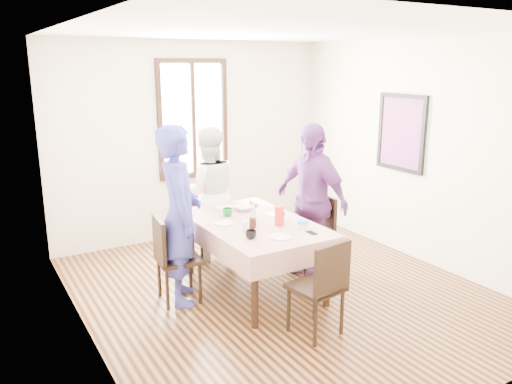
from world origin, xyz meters
TOP-DOWN VIEW (x-y plane):
  - ground at (0.00, 0.00)m, footprint 4.50×4.50m
  - back_wall at (0.00, 2.25)m, footprint 4.00×0.00m
  - right_wall at (2.00, 0.00)m, footprint 0.00×4.50m
  - window_frame at (0.00, 2.23)m, footprint 1.02×0.06m
  - window_pane at (0.00, 2.24)m, footprint 0.90×0.02m
  - art_poster at (1.98, 0.30)m, footprint 0.04×0.76m
  - dining_table at (-0.22, 0.22)m, footprint 0.97×1.60m
  - tablecloth at (-0.22, 0.22)m, footprint 1.09×1.72m
  - chair_left at (-1.02, 0.37)m, footprint 0.47×0.47m
  - chair_right at (0.59, 0.27)m, footprint 0.46×0.46m
  - chair_far at (-0.22, 1.32)m, footprint 0.45×0.45m
  - chair_near at (-0.22, -0.88)m, footprint 0.48×0.48m
  - person_left at (-1.00, 0.37)m, footprint 0.62×0.77m
  - person_far at (-0.22, 1.30)m, footprint 0.94×0.81m
  - person_right at (0.56, 0.27)m, footprint 0.60×1.09m
  - mug_black at (-0.51, -0.23)m, footprint 0.14×0.14m
  - mug_flag at (0.06, 0.11)m, footprint 0.12×0.12m
  - mug_green at (-0.36, 0.55)m, footprint 0.16×0.16m
  - serving_bowl at (-0.09, 0.65)m, footprint 0.23×0.23m
  - juice_carton at (-0.07, -0.04)m, footprint 0.07×0.07m
  - butter_tub at (0.11, -0.21)m, footprint 0.11×0.11m
  - jam_jar at (-0.33, 0.05)m, footprint 0.07×0.07m
  - drinking_glass at (-0.45, -0.02)m, footprint 0.08×0.08m
  - smartphone at (0.09, -0.40)m, footprint 0.06×0.13m
  - flower_vase at (-0.21, 0.24)m, footprint 0.06×0.06m
  - plate_left at (-0.52, 0.33)m, footprint 0.20×0.20m
  - plate_right at (0.11, 0.33)m, footprint 0.20×0.20m
  - plate_far at (-0.23, 0.86)m, footprint 0.20×0.20m
  - plate_near at (-0.25, -0.35)m, footprint 0.20×0.20m
  - butter_lid at (0.11, -0.21)m, footprint 0.12×0.12m
  - flower_bunch at (-0.21, 0.24)m, footprint 0.09×0.09m

SIDE VIEW (x-z plane):
  - ground at x=0.00m, z-range 0.00..0.00m
  - dining_table at x=-0.22m, z-range 0.00..0.75m
  - chair_left at x=-1.02m, z-range 0.00..0.91m
  - chair_right at x=0.59m, z-range 0.00..0.91m
  - chair_far at x=-0.22m, z-range 0.00..0.91m
  - chair_near at x=-0.22m, z-range 0.00..0.91m
  - tablecloth at x=-0.22m, z-range 0.75..0.76m
  - smartphone at x=0.09m, z-range 0.76..0.77m
  - plate_left at x=-0.52m, z-range 0.76..0.77m
  - plate_right at x=0.11m, z-range 0.76..0.77m
  - plate_far at x=-0.23m, z-range 0.76..0.77m
  - plate_near at x=-0.25m, z-range 0.76..0.77m
  - serving_bowl at x=-0.09m, z-range 0.76..0.81m
  - butter_tub at x=0.11m, z-range 0.76..0.82m
  - mug_black at x=-0.51m, z-range 0.76..0.85m
  - mug_green at x=-0.36m, z-range 0.76..0.85m
  - mug_flag at x=0.06m, z-range 0.76..0.85m
  - jam_jar at x=-0.33m, z-range 0.76..0.86m
  - drinking_glass at x=-0.45m, z-range 0.76..0.87m
  - flower_vase at x=-0.21m, z-range 0.76..0.88m
  - butter_lid at x=0.11m, z-range 0.82..0.83m
  - person_far at x=-0.22m, z-range 0.00..1.66m
  - juice_carton at x=-0.07m, z-range 0.76..0.97m
  - person_right at x=0.56m, z-range 0.00..1.76m
  - person_left at x=-1.00m, z-range 0.00..1.83m
  - flower_bunch at x=-0.21m, z-range 0.88..0.98m
  - back_wall at x=0.00m, z-range -0.65..3.35m
  - right_wall at x=2.00m, z-range -0.90..3.60m
  - art_poster at x=1.98m, z-range 1.07..2.03m
  - window_frame at x=0.00m, z-range 0.84..2.46m
  - window_pane at x=0.00m, z-range 0.90..2.40m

